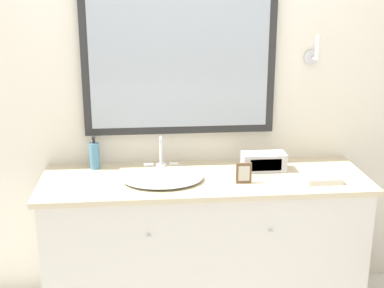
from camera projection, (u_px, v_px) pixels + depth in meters
The scene contains 7 objects.
wall_back at pixel (198, 93), 3.22m from camera, with size 8.00×0.18×2.55m.
vanity_counter at pixel (204, 245), 3.16m from camera, with size 1.85×0.60×0.86m.
sink_basin at pixel (163, 177), 2.98m from camera, with size 0.45×0.40×0.20m.
soap_bottle at pixel (95, 155), 3.16m from camera, with size 0.06×0.06×0.20m.
appliance_box at pixel (264, 162), 3.13m from camera, with size 0.25×0.13×0.10m.
picture_frame at pixel (244, 173), 2.93m from camera, with size 0.09×0.01×0.12m.
hand_towel_near_sink at pixel (323, 179), 2.96m from camera, with size 0.20×0.12×0.03m.
Camera 1 is at (-0.33, -2.52, 1.93)m, focal length 50.00 mm.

